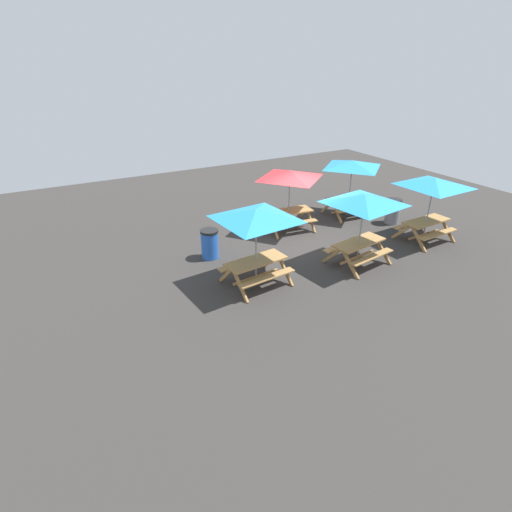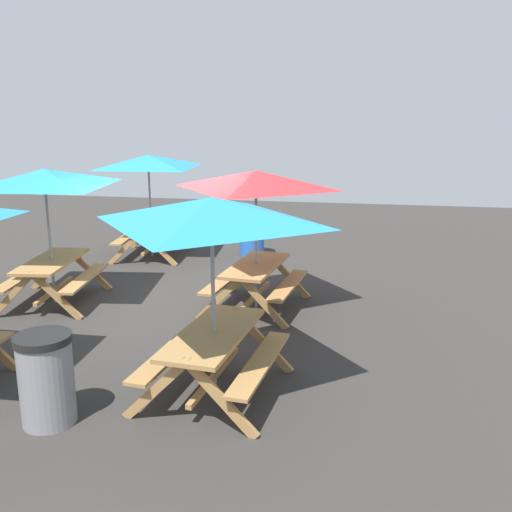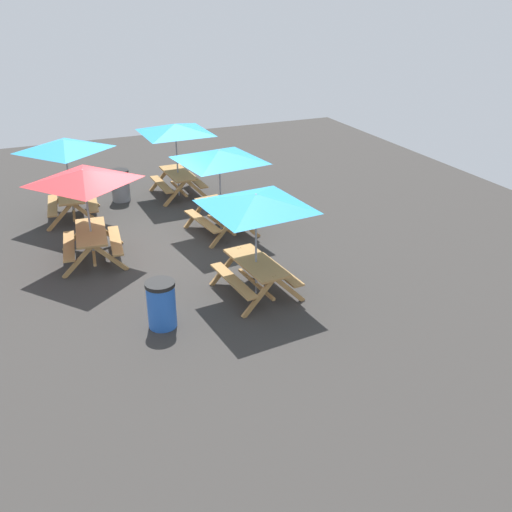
{
  "view_description": "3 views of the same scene",
  "coord_description": "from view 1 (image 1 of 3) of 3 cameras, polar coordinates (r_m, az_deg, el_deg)",
  "views": [
    {
      "loc": [
        8.1,
        10.39,
        5.96
      ],
      "look_at": [
        3.16,
        1.54,
        0.9
      ],
      "focal_mm": 28.0,
      "sensor_mm": 36.0,
      "label": 1
    },
    {
      "loc": [
        -8.86,
        -3.16,
        3.17
      ],
      "look_at": [
        0.06,
        -1.47,
        0.9
      ],
      "focal_mm": 40.0,
      "sensor_mm": 36.0,
      "label": 2
    },
    {
      "loc": [
        13.23,
        -2.79,
        6.19
      ],
      "look_at": [
        3.16,
        1.54,
        0.9
      ],
      "focal_mm": 40.0,
      "sensor_mm": 36.0,
      "label": 3
    }
  ],
  "objects": [
    {
      "name": "trash_bin_blue",
      "position": [
        13.13,
        -6.62,
        1.74
      ],
      "size": [
        0.59,
        0.59,
        0.98
      ],
      "color": "blue",
      "rests_on": "ground"
    },
    {
      "name": "trash_bin_gray",
      "position": [
        16.8,
        18.97,
        6.07
      ],
      "size": [
        0.59,
        0.59,
        0.98
      ],
      "color": "gray",
      "rests_on": "ground"
    },
    {
      "name": "picnic_table_0",
      "position": [
        14.86,
        4.86,
        10.93
      ],
      "size": [
        2.21,
        2.21,
        2.34
      ],
      "rotation": [
        0.0,
        0.0,
        -0.11
      ],
      "color": "#A87A44",
      "rests_on": "ground"
    },
    {
      "name": "picnic_table_3",
      "position": [
        16.76,
        13.56,
        12.1
      ],
      "size": [
        2.19,
        2.19,
        2.34
      ],
      "rotation": [
        0.0,
        0.0,
        -0.1
      ],
      "color": "#A87A44",
      "rests_on": "ground"
    },
    {
      "name": "picnic_table_4",
      "position": [
        15.1,
        24.01,
        8.99
      ],
      "size": [
        2.83,
        2.83,
        2.34
      ],
      "rotation": [
        0.0,
        0.0,
        0.03
      ],
      "color": "#A87A44",
      "rests_on": "ground"
    },
    {
      "name": "picnic_table_2",
      "position": [
        12.52,
        15.15,
        7.1
      ],
      "size": [
        2.8,
        2.8,
        2.34
      ],
      "rotation": [
        0.0,
        0.0,
        0.13
      ],
      "color": "#A87A44",
      "rests_on": "ground"
    },
    {
      "name": "picnic_table_1",
      "position": [
        10.89,
        0.0,
        5.13
      ],
      "size": [
        2.82,
        2.82,
        2.34
      ],
      "rotation": [
        0.0,
        0.0,
        0.09
      ],
      "color": "#A87A44",
      "rests_on": "ground"
    },
    {
      "name": "ground_plane",
      "position": [
        14.46,
        7.98,
        1.91
      ],
      "size": [
        24.0,
        24.0,
        0.0
      ],
      "primitive_type": "plane",
      "color": "#33302D",
      "rests_on": "ground"
    }
  ]
}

